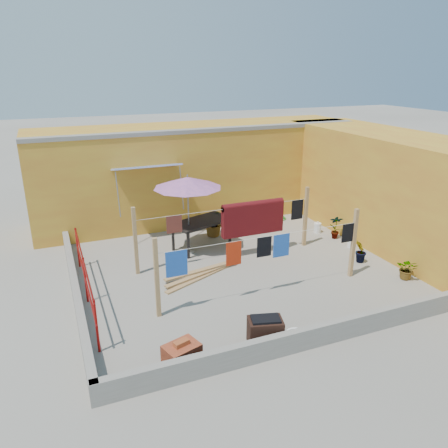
{
  "coord_description": "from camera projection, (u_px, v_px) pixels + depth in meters",
  "views": [
    {
      "loc": [
        -4.3,
        -9.47,
        5.06
      ],
      "look_at": [
        -0.29,
        0.3,
        1.23
      ],
      "focal_mm": 35.0,
      "sensor_mm": 36.0,
      "label": 1
    }
  ],
  "objects": [
    {
      "name": "plant_right_a",
      "position": [
        336.0,
        227.0,
        13.48
      ],
      "size": [
        0.48,
        0.42,
        0.76
      ],
      "primitive_type": "imported",
      "rotation": [
        0.0,
        0.0,
        2.67
      ],
      "color": "#175117",
      "rests_on": "ground"
    },
    {
      "name": "plant_right_c",
      "position": [
        407.0,
        269.0,
        10.91
      ],
      "size": [
        0.65,
        0.66,
        0.56
      ],
      "primitive_type": "imported",
      "rotation": [
        0.0,
        0.0,
        5.35
      ],
      "color": "#175117",
      "rests_on": "ground"
    },
    {
      "name": "clothesline_rig",
      "position": [
        252.0,
        223.0,
        11.84
      ],
      "size": [
        5.09,
        2.35,
        1.8
      ],
      "color": "tan",
      "rests_on": "ground"
    },
    {
      "name": "outdoor_table",
      "position": [
        202.0,
        223.0,
        12.67
      ],
      "size": [
        1.98,
        1.44,
        0.84
      ],
      "color": "black",
      "rests_on": "ground"
    },
    {
      "name": "wall_back",
      "position": [
        197.0,
        171.0,
        15.21
      ],
      "size": [
        11.0,
        3.27,
        3.21
      ],
      "color": "gold",
      "rests_on": "ground"
    },
    {
      "name": "brick_stack",
      "position": [
        182.0,
        355.0,
        7.73
      ],
      "size": [
        0.71,
        0.61,
        0.53
      ],
      "color": "#9F3F24",
      "rests_on": "ground"
    },
    {
      "name": "red_railing",
      "position": [
        85.0,
        273.0,
        9.7
      ],
      "size": [
        0.05,
        4.2,
        1.1
      ],
      "color": "#9B110F",
      "rests_on": "ground"
    },
    {
      "name": "water_jug_b",
      "position": [
        317.0,
        228.0,
        14.03
      ],
      "size": [
        0.23,
        0.23,
        0.36
      ],
      "color": "white",
      "rests_on": "ground"
    },
    {
      "name": "plant_right_b",
      "position": [
        361.0,
        252.0,
        11.82
      ],
      "size": [
        0.45,
        0.46,
        0.65
      ],
      "primitive_type": "imported",
      "rotation": [
        0.0,
        0.0,
        3.98
      ],
      "color": "#175117",
      "rests_on": "ground"
    },
    {
      "name": "plant_back_b",
      "position": [
        264.0,
        220.0,
        14.17
      ],
      "size": [
        0.4,
        0.4,
        0.71
      ],
      "primitive_type": "imported",
      "rotation": [
        0.0,
        0.0,
        1.58
      ],
      "color": "#175117",
      "rests_on": "ground"
    },
    {
      "name": "parapet_front",
      "position": [
        315.0,
        336.0,
        8.31
      ],
      "size": [
        8.3,
        0.16,
        0.44
      ],
      "primitive_type": "cube",
      "color": "gray",
      "rests_on": "ground"
    },
    {
      "name": "white_basin",
      "position": [
        296.0,
        335.0,
        8.65
      ],
      "size": [
        0.44,
        0.44,
        0.08
      ],
      "color": "white",
      "rests_on": "ground"
    },
    {
      "name": "ground",
      "position": [
        238.0,
        270.0,
        11.5
      ],
      "size": [
        80.0,
        80.0,
        0.0
      ],
      "primitive_type": "plane",
      "color": "#9E998E",
      "rests_on": "ground"
    },
    {
      "name": "patio_umbrella",
      "position": [
        188.0,
        183.0,
        11.94
      ],
      "size": [
        2.29,
        2.29,
        2.28
      ],
      "color": "gray",
      "rests_on": "ground"
    },
    {
      "name": "water_jug_a",
      "position": [
        351.0,
        243.0,
        12.89
      ],
      "size": [
        0.2,
        0.2,
        0.32
      ],
      "color": "white",
      "rests_on": "ground"
    },
    {
      "name": "plant_back_a",
      "position": [
        214.0,
        223.0,
        13.68
      ],
      "size": [
        0.79,
        0.68,
        0.87
      ],
      "primitive_type": "imported",
      "rotation": [
        0.0,
        0.0,
        -0.0
      ],
      "color": "#175117",
      "rests_on": "ground"
    },
    {
      "name": "brazier",
      "position": [
        265.0,
        331.0,
        8.33
      ],
      "size": [
        0.74,
        0.59,
        0.59
      ],
      "color": "black",
      "rests_on": "ground"
    },
    {
      "name": "lumber_pile",
      "position": [
        200.0,
        274.0,
        11.1
      ],
      "size": [
        2.18,
        1.02,
        0.14
      ],
      "color": "tan",
      "rests_on": "ground"
    },
    {
      "name": "green_hose",
      "position": [
        279.0,
        218.0,
        15.31
      ],
      "size": [
        0.5,
        0.5,
        0.07
      ],
      "color": "#1A761F",
      "rests_on": "ground"
    },
    {
      "name": "parapet_left",
      "position": [
        76.0,
        291.0,
        9.96
      ],
      "size": [
        0.16,
        7.3,
        0.44
      ],
      "primitive_type": "cube",
      "color": "gray",
      "rests_on": "ground"
    },
    {
      "name": "wall_right",
      "position": [
        401.0,
        191.0,
        12.81
      ],
      "size": [
        2.4,
        9.0,
        3.2
      ],
      "primitive_type": "cube",
      "color": "gold",
      "rests_on": "ground"
    }
  ]
}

